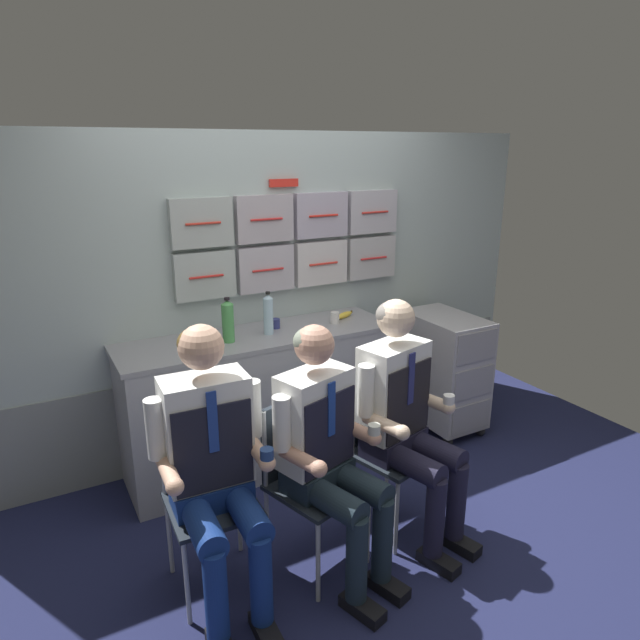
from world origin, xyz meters
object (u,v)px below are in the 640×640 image
object	(u,v)px
folding_chair_left	(206,479)
water_bottle_clear	(228,321)
service_trolley	(443,368)
crew_member_right	(405,409)
folding_chair_right	(380,433)
snack_banana	(344,315)
crew_member_center	(327,444)
folding_chair_center	(304,464)
espresso_cup_small	(335,317)
crew_member_left	(213,456)

from	to	relation	value
folding_chair_left	water_bottle_clear	bearing A→B (deg)	61.68
service_trolley	crew_member_right	size ratio (longest dim) A/B	0.66
folding_chair_right	snack_banana	xyz separation A→B (m)	(0.31, 0.90, 0.40)
crew_member_center	crew_member_right	world-z (taller)	crew_member_right
folding_chair_left	crew_member_center	xyz separation A→B (m)	(0.51, -0.27, 0.18)
service_trolley	water_bottle_clear	xyz separation A→B (m)	(-1.62, 0.13, 0.58)
folding_chair_center	espresso_cup_small	size ratio (longest dim) A/B	10.87
folding_chair_center	crew_member_right	bearing A→B (deg)	-7.20
crew_member_left	folding_chair_center	distance (m)	0.52
service_trolley	folding_chair_left	bearing A→B (deg)	-162.18
service_trolley	snack_banana	bearing A→B (deg)	163.88
espresso_cup_small	snack_banana	bearing A→B (deg)	32.90
crew_member_left	espresso_cup_small	distance (m)	1.53
espresso_cup_small	snack_banana	xyz separation A→B (m)	(0.12, 0.08, -0.02)
folding_chair_left	snack_banana	xyz separation A→B (m)	(1.30, 0.87, 0.40)
crew_member_left	folding_chair_center	world-z (taller)	crew_member_left
folding_chair_right	folding_chair_center	bearing A→B (deg)	-170.98
crew_member_left	espresso_cup_small	xyz separation A→B (m)	(1.18, 0.95, 0.21)
crew_member_center	crew_member_right	distance (m)	0.52
folding_chair_center	crew_member_right	distance (m)	0.60
service_trolley	snack_banana	distance (m)	0.90
folding_chair_right	crew_member_right	bearing A→B (deg)	-74.96
folding_chair_left	folding_chair_center	size ratio (longest dim) A/B	1.00
crew_member_left	folding_chair_center	xyz separation A→B (m)	(0.47, 0.04, -0.21)
espresso_cup_small	folding_chair_left	bearing A→B (deg)	-146.08
crew_member_left	snack_banana	world-z (taller)	crew_member_left
water_bottle_clear	snack_banana	distance (m)	0.89
crew_member_right	water_bottle_clear	bearing A→B (deg)	122.09
folding_chair_center	folding_chair_right	xyz separation A→B (m)	(0.52, 0.08, 0.00)
folding_chair_left	espresso_cup_small	xyz separation A→B (m)	(1.17, 0.79, 0.42)
service_trolley	crew_member_center	size ratio (longest dim) A/B	0.68
folding_chair_left	service_trolley	bearing A→B (deg)	17.82
crew_member_right	water_bottle_clear	world-z (taller)	crew_member_right
crew_member_left	water_bottle_clear	bearing A→B (deg)	65.50
service_trolley	crew_member_center	distance (m)	1.80
crew_member_center	crew_member_left	bearing A→B (deg)	168.04
folding_chair_left	espresso_cup_small	size ratio (longest dim) A/B	10.87
service_trolley	crew_member_left	world-z (taller)	crew_member_left
crew_member_center	service_trolley	bearing A→B (deg)	31.21
service_trolley	water_bottle_clear	size ratio (longest dim) A/B	3.14
crew_member_center	espresso_cup_small	size ratio (longest dim) A/B	16.21
crew_member_right	snack_banana	distance (m)	1.11
crew_member_right	espresso_cup_small	distance (m)	1.01
crew_member_center	espresso_cup_small	distance (m)	1.27
water_bottle_clear	snack_banana	size ratio (longest dim) A/B	1.62
snack_banana	service_trolley	bearing A→B (deg)	-16.12
folding_chair_left	snack_banana	world-z (taller)	snack_banana
crew_member_center	folding_chair_right	xyz separation A→B (m)	(0.47, 0.24, -0.18)
crew_member_left	water_bottle_clear	distance (m)	1.08
crew_member_left	crew_member_right	world-z (taller)	crew_member_left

